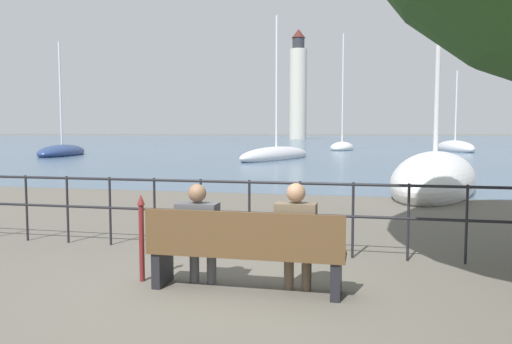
# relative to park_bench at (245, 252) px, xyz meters

# --- Properties ---
(ground_plane) EXTENTS (1000.00, 1000.00, 0.00)m
(ground_plane) POSITION_rel_park_bench_xyz_m (0.00, 0.07, -0.45)
(ground_plane) COLOR #605B51
(harbor_water) EXTENTS (600.00, 300.00, 0.01)m
(harbor_water) POSITION_rel_park_bench_xyz_m (0.00, 158.59, -0.44)
(harbor_water) COLOR #47607A
(harbor_water) RESTS_ON ground_plane
(park_bench) EXTENTS (2.15, 0.45, 0.90)m
(park_bench) POSITION_rel_park_bench_xyz_m (0.00, 0.00, 0.00)
(park_bench) COLOR brown
(park_bench) RESTS_ON ground_plane
(seated_person_left) EXTENTS (0.46, 0.35, 1.16)m
(seated_person_left) POSITION_rel_park_bench_xyz_m (-0.55, 0.08, 0.20)
(seated_person_left) COLOR #4C4C51
(seated_person_left) RESTS_ON ground_plane
(seated_person_right) EXTENTS (0.43, 0.35, 1.20)m
(seated_person_right) POSITION_rel_park_bench_xyz_m (0.55, 0.08, 0.21)
(seated_person_right) COLOR brown
(seated_person_right) RESTS_ON ground_plane
(promenade_railing) EXTENTS (13.93, 0.04, 1.05)m
(promenade_railing) POSITION_rel_park_bench_xyz_m (-0.00, 1.76, 0.25)
(promenade_railing) COLOR black
(promenade_railing) RESTS_ON ground_plane
(closed_umbrella) EXTENTS (0.09, 0.09, 1.02)m
(closed_umbrella) POSITION_rel_park_bench_xyz_m (-1.26, 0.13, 0.12)
(closed_umbrella) COLOR maroon
(closed_umbrella) RESTS_ON ground_plane
(sailboat_0) EXTENTS (3.49, 8.04, 7.77)m
(sailboat_0) POSITION_rel_park_bench_xyz_m (9.15, 43.61, -0.13)
(sailboat_0) COLOR silver
(sailboat_0) RESTS_ON ground_plane
(sailboat_1) EXTENTS (3.71, 6.96, 10.47)m
(sailboat_1) POSITION_rel_park_bench_xyz_m (3.18, 9.89, -0.07)
(sailboat_1) COLOR white
(sailboat_1) RESTS_ON ground_plane
(sailboat_2) EXTENTS (4.13, 8.86, 9.41)m
(sailboat_2) POSITION_rel_park_bench_xyz_m (-4.41, 26.29, -0.16)
(sailboat_2) COLOR silver
(sailboat_2) RESTS_ON ground_plane
(sailboat_3) EXTENTS (2.78, 5.54, 11.60)m
(sailboat_3) POSITION_rel_park_bench_xyz_m (-1.15, 44.46, -0.12)
(sailboat_3) COLOR white
(sailboat_3) RESTS_ON ground_plane
(sailboat_4) EXTENTS (4.27, 7.95, 8.81)m
(sailboat_4) POSITION_rel_park_bench_xyz_m (-21.23, 28.40, -0.18)
(sailboat_4) COLOR navy
(sailboat_4) RESTS_ON ground_plane
(harbor_lighthouse) EXTENTS (4.50, 4.50, 28.70)m
(harbor_lighthouse) POSITION_rel_park_bench_xyz_m (-16.77, 126.76, 12.90)
(harbor_lighthouse) COLOR beige
(harbor_lighthouse) RESTS_ON ground_plane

